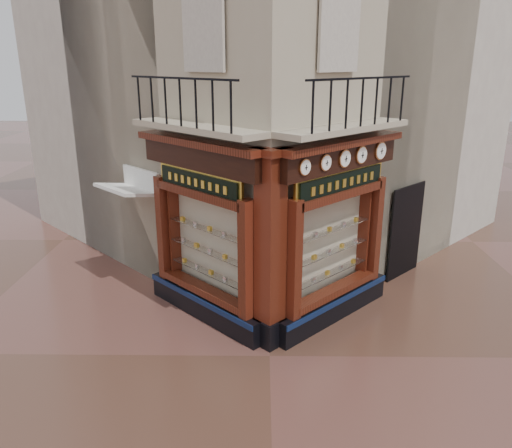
{
  "coord_description": "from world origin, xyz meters",
  "views": [
    {
      "loc": [
        -0.16,
        -8.41,
        5.45
      ],
      "look_at": [
        -0.29,
        2.0,
        2.05
      ],
      "focal_mm": 35.0,
      "sensor_mm": 36.0,
      "label": 1
    }
  ],
  "objects_px": {
    "corner_pilaster": "(270,253)",
    "clock_b": "(326,163)",
    "clock_d": "(361,155)",
    "signboard_left": "(198,182)",
    "clock_a": "(305,167)",
    "clock_c": "(345,159)",
    "clock_e": "(380,151)",
    "awning": "(133,284)",
    "signboard_right": "(342,183)"
  },
  "relations": [
    {
      "from": "clock_d",
      "to": "signboard_right",
      "type": "xyz_separation_m",
      "value": [
        -0.41,
        -0.26,
        -0.52
      ]
    },
    {
      "from": "clock_e",
      "to": "clock_a",
      "type": "bearing_deg",
      "value": 180.0
    },
    {
      "from": "clock_d",
      "to": "signboard_left",
      "type": "distance_m",
      "value": 3.38
    },
    {
      "from": "corner_pilaster",
      "to": "awning",
      "type": "xyz_separation_m",
      "value": [
        -3.46,
        2.76,
        -1.95
      ]
    },
    {
      "from": "clock_e",
      "to": "awning",
      "type": "xyz_separation_m",
      "value": [
        -5.84,
        0.98,
        -3.62
      ]
    },
    {
      "from": "clock_a",
      "to": "clock_c",
      "type": "xyz_separation_m",
      "value": [
        0.86,
        0.86,
        0.0
      ]
    },
    {
      "from": "clock_b",
      "to": "clock_d",
      "type": "relative_size",
      "value": 0.86
    },
    {
      "from": "clock_b",
      "to": "clock_a",
      "type": "bearing_deg",
      "value": -180.0
    },
    {
      "from": "clock_b",
      "to": "awning",
      "type": "bearing_deg",
      "value": 107.77
    },
    {
      "from": "awning",
      "to": "corner_pilaster",
      "type": "bearing_deg",
      "value": -173.51
    },
    {
      "from": "awning",
      "to": "signboard_left",
      "type": "height_order",
      "value": "signboard_left"
    },
    {
      "from": "clock_d",
      "to": "clock_a",
      "type": "bearing_deg",
      "value": -180.0
    },
    {
      "from": "clock_b",
      "to": "clock_e",
      "type": "xyz_separation_m",
      "value": [
        1.34,
        1.34,
        0.0
      ]
    },
    {
      "from": "clock_a",
      "to": "signboard_left",
      "type": "distance_m",
      "value": 2.36
    },
    {
      "from": "clock_c",
      "to": "corner_pilaster",
      "type": "bearing_deg",
      "value": 165.5
    },
    {
      "from": "clock_a",
      "to": "clock_d",
      "type": "xyz_separation_m",
      "value": [
        1.26,
        1.26,
        -0.0
      ]
    },
    {
      "from": "corner_pilaster",
      "to": "clock_b",
      "type": "bearing_deg",
      "value": -22.2
    },
    {
      "from": "clock_b",
      "to": "clock_e",
      "type": "bearing_deg",
      "value": -0.0
    },
    {
      "from": "clock_e",
      "to": "signboard_left",
      "type": "xyz_separation_m",
      "value": [
        -3.84,
        -0.76,
        -0.52
      ]
    },
    {
      "from": "corner_pilaster",
      "to": "clock_c",
      "type": "bearing_deg",
      "value": -14.5
    },
    {
      "from": "clock_a",
      "to": "clock_e",
      "type": "bearing_deg",
      "value": 0.0
    },
    {
      "from": "clock_b",
      "to": "signboard_right",
      "type": "bearing_deg",
      "value": 8.93
    },
    {
      "from": "signboard_left",
      "to": "corner_pilaster",
      "type": "bearing_deg",
      "value": -169.75
    },
    {
      "from": "corner_pilaster",
      "to": "clock_d",
      "type": "height_order",
      "value": "corner_pilaster"
    },
    {
      "from": "clock_c",
      "to": "signboard_left",
      "type": "xyz_separation_m",
      "value": [
        -2.93,
        0.15,
        -0.52
      ]
    },
    {
      "from": "corner_pilaster",
      "to": "clock_b",
      "type": "relative_size",
      "value": 12.45
    },
    {
      "from": "clock_c",
      "to": "signboard_left",
      "type": "height_order",
      "value": "clock_c"
    },
    {
      "from": "corner_pilaster",
      "to": "clock_b",
      "type": "height_order",
      "value": "corner_pilaster"
    },
    {
      "from": "clock_d",
      "to": "signboard_left",
      "type": "relative_size",
      "value": 0.19
    },
    {
      "from": "corner_pilaster",
      "to": "clock_b",
      "type": "distance_m",
      "value": 2.02
    },
    {
      "from": "awning",
      "to": "signboard_left",
      "type": "distance_m",
      "value": 4.08
    },
    {
      "from": "clock_b",
      "to": "clock_d",
      "type": "distance_m",
      "value": 1.18
    },
    {
      "from": "corner_pilaster",
      "to": "clock_d",
      "type": "distance_m",
      "value": 2.81
    },
    {
      "from": "signboard_left",
      "to": "clock_e",
      "type": "bearing_deg",
      "value": -123.78
    },
    {
      "from": "clock_e",
      "to": "signboard_left",
      "type": "distance_m",
      "value": 3.95
    },
    {
      "from": "clock_b",
      "to": "signboard_left",
      "type": "xyz_separation_m",
      "value": [
        -2.5,
        0.58,
        -0.52
      ]
    },
    {
      "from": "clock_c",
      "to": "signboard_right",
      "type": "xyz_separation_m",
      "value": [
        -0.01,
        0.15,
        -0.52
      ]
    },
    {
      "from": "clock_e",
      "to": "signboard_right",
      "type": "relative_size",
      "value": 0.19
    },
    {
      "from": "clock_b",
      "to": "clock_c",
      "type": "xyz_separation_m",
      "value": [
        0.43,
        0.43,
        0.0
      ]
    },
    {
      "from": "clock_b",
      "to": "signboard_left",
      "type": "relative_size",
      "value": 0.17
    },
    {
      "from": "clock_a",
      "to": "signboard_right",
      "type": "relative_size",
      "value": 0.15
    },
    {
      "from": "clock_d",
      "to": "signboard_right",
      "type": "relative_size",
      "value": 0.18
    },
    {
      "from": "clock_d",
      "to": "clock_c",
      "type": "bearing_deg",
      "value": -180.0
    },
    {
      "from": "clock_b",
      "to": "clock_c",
      "type": "height_order",
      "value": "clock_c"
    },
    {
      "from": "clock_c",
      "to": "awning",
      "type": "height_order",
      "value": "clock_c"
    },
    {
      "from": "clock_c",
      "to": "clock_a",
      "type": "bearing_deg",
      "value": 180.0
    },
    {
      "from": "clock_a",
      "to": "clock_e",
      "type": "xyz_separation_m",
      "value": [
        1.77,
        1.77,
        0.0
      ]
    },
    {
      "from": "corner_pilaster",
      "to": "clock_a",
      "type": "bearing_deg",
      "value": -44.07
    },
    {
      "from": "awning",
      "to": "clock_a",
      "type": "bearing_deg",
      "value": -168.96
    },
    {
      "from": "corner_pilaster",
      "to": "signboard_right",
      "type": "distance_m",
      "value": 2.12
    }
  ]
}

